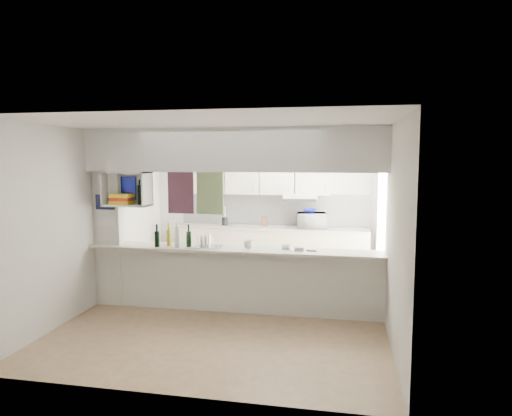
% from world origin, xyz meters
% --- Properties ---
extents(floor, '(4.80, 4.80, 0.00)m').
position_xyz_m(floor, '(0.00, 0.00, 0.00)').
color(floor, '#8B6B51').
rests_on(floor, ground).
extents(ceiling, '(4.80, 4.80, 0.00)m').
position_xyz_m(ceiling, '(0.00, 0.00, 2.60)').
color(ceiling, white).
rests_on(ceiling, wall_back).
extents(wall_back, '(4.20, 0.00, 4.20)m').
position_xyz_m(wall_back, '(0.00, 2.40, 1.30)').
color(wall_back, silver).
rests_on(wall_back, floor).
extents(wall_left, '(0.00, 4.80, 4.80)m').
position_xyz_m(wall_left, '(-2.10, 0.00, 1.30)').
color(wall_left, silver).
rests_on(wall_left, floor).
extents(wall_right, '(0.00, 4.80, 4.80)m').
position_xyz_m(wall_right, '(2.10, 0.00, 1.30)').
color(wall_right, silver).
rests_on(wall_right, floor).
extents(servery_partition, '(4.20, 0.50, 2.60)m').
position_xyz_m(servery_partition, '(-0.17, 0.00, 1.66)').
color(servery_partition, silver).
rests_on(servery_partition, floor).
extents(cubby_shelf, '(0.65, 0.35, 0.50)m').
position_xyz_m(cubby_shelf, '(-1.57, -0.06, 1.71)').
color(cubby_shelf, white).
rests_on(cubby_shelf, bulkhead).
extents(kitchen_run, '(3.60, 0.63, 2.24)m').
position_xyz_m(kitchen_run, '(0.16, 2.14, 0.83)').
color(kitchen_run, beige).
rests_on(kitchen_run, floor).
extents(microwave, '(0.57, 0.43, 0.29)m').
position_xyz_m(microwave, '(0.96, 2.09, 1.06)').
color(microwave, white).
rests_on(microwave, bench_top).
extents(bowl, '(0.26, 0.26, 0.06)m').
position_xyz_m(bowl, '(0.92, 2.11, 1.24)').
color(bowl, '#0C1388').
rests_on(bowl, microwave).
extents(dish_rack, '(0.41, 0.32, 0.20)m').
position_xyz_m(dish_rack, '(-0.37, -0.01, 1.00)').
color(dish_rack, silver).
rests_on(dish_rack, breakfast_bar).
extents(cup, '(0.17, 0.17, 0.11)m').
position_xyz_m(cup, '(0.24, -0.07, 0.99)').
color(cup, white).
rests_on(cup, dish_rack).
extents(wine_bottles, '(0.52, 0.15, 0.36)m').
position_xyz_m(wine_bottles, '(-0.88, -0.06, 1.05)').
color(wine_bottles, black).
rests_on(wine_bottles, breakfast_bar).
extents(plastic_tubs, '(0.49, 0.21, 0.07)m').
position_xyz_m(plastic_tubs, '(0.84, 0.03, 0.95)').
color(plastic_tubs, silver).
rests_on(plastic_tubs, breakfast_bar).
extents(utensil_jar, '(0.11, 0.11, 0.16)m').
position_xyz_m(utensil_jar, '(-0.69, 2.15, 1.00)').
color(utensil_jar, black).
rests_on(utensil_jar, bench_top).
extents(knife_block, '(0.10, 0.08, 0.18)m').
position_xyz_m(knife_block, '(0.07, 2.18, 1.01)').
color(knife_block, '#4F2D1B').
rests_on(knife_block, bench_top).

